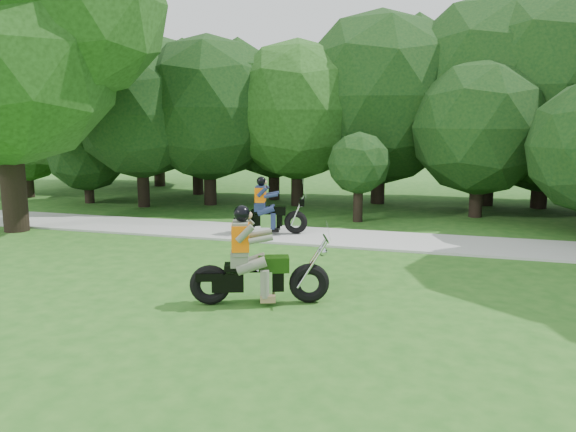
# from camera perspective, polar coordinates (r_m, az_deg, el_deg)

# --- Properties ---
(ground) EXTENTS (100.00, 100.00, 0.00)m
(ground) POSITION_cam_1_polar(r_m,az_deg,el_deg) (7.28, 4.35, -15.94)
(ground) COLOR #225719
(ground) RESTS_ON ground
(walkway) EXTENTS (60.00, 2.20, 0.06)m
(walkway) POSITION_cam_1_polar(r_m,az_deg,el_deg) (14.82, 10.74, -2.51)
(walkway) COLOR #AAAAA4
(walkway) RESTS_ON ground
(tree_line) EXTENTS (40.38, 12.46, 7.77)m
(tree_line) POSITION_cam_1_polar(r_m,az_deg,el_deg) (20.99, 18.33, 10.64)
(tree_line) COLOR black
(tree_line) RESTS_ON ground
(big_tree_west) EXTENTS (8.64, 6.56, 9.96)m
(big_tree_west) POSITION_cam_1_polar(r_m,az_deg,el_deg) (17.98, -26.56, 17.17)
(big_tree_west) COLOR black
(big_tree_west) RESTS_ON ground
(chopper_motorcycle) EXTENTS (2.37, 1.19, 1.73)m
(chopper_motorcycle) POSITION_cam_1_polar(r_m,az_deg,el_deg) (9.68, -3.59, -5.29)
(chopper_motorcycle) COLOR black
(chopper_motorcycle) RESTS_ON ground
(touring_motorcycle) EXTENTS (2.04, 0.88, 1.56)m
(touring_motorcycle) POSITION_cam_1_polar(r_m,az_deg,el_deg) (15.30, -2.30, 0.32)
(touring_motorcycle) COLOR black
(touring_motorcycle) RESTS_ON walkway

